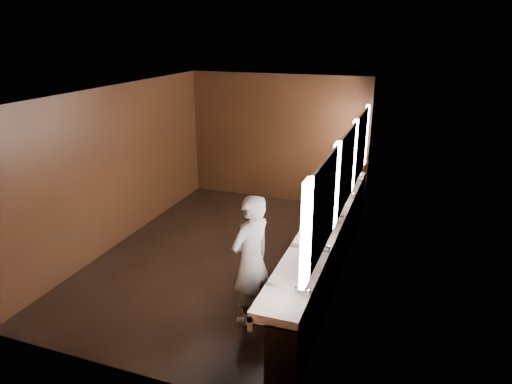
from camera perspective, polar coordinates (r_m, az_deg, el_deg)
floor at (r=7.99m, az=-3.95°, el=-7.81°), size 6.00×6.00×0.00m
ceiling at (r=7.14m, az=-4.49°, el=12.53°), size 4.00×6.00×0.02m
wall_back at (r=10.16m, az=2.66°, el=6.70°), size 4.00×0.02×2.80m
wall_front at (r=5.06m, az=-18.12°, el=-8.18°), size 4.00×0.02×2.80m
wall_left at (r=8.43m, az=-16.77°, el=3.13°), size 0.02×6.00×2.80m
wall_right at (r=6.92m, az=11.14°, el=0.03°), size 0.02×6.00×2.80m
sink_counter at (r=7.29m, az=9.07°, el=-6.49°), size 0.55×5.40×1.01m
mirror_band at (r=6.81m, az=11.17°, el=2.82°), size 0.06×5.03×1.15m
person at (r=5.92m, az=-0.65°, el=-8.51°), size 0.65×0.76×1.77m
trash_bin at (r=6.35m, az=4.63°, el=-13.13°), size 0.43×0.43×0.50m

